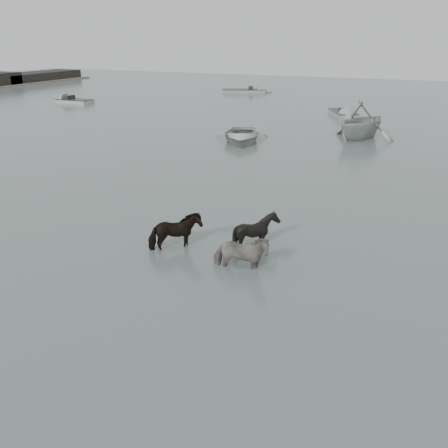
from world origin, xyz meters
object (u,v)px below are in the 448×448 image
at_px(pony_pinto, 241,246).
at_px(pony_dark, 176,229).
at_px(pony_black, 256,225).
at_px(rowboat_lead, 241,134).

xyz_separation_m(pony_pinto, pony_dark, (-2.41, 0.46, -0.02)).
distance_m(pony_pinto, pony_dark, 2.45).
xyz_separation_m(pony_pinto, pony_black, (-0.22, 1.84, -0.02)).
distance_m(pony_pinto, rowboat_lead, 18.58).
relative_size(pony_pinto, rowboat_lead, 0.36).
height_order(pony_pinto, pony_dark, pony_pinto).
relative_size(pony_dark, rowboat_lead, 0.29).
xyz_separation_m(pony_dark, rowboat_lead, (-4.65, 16.72, -0.20)).
bearing_deg(pony_dark, pony_black, -35.44).
bearing_deg(pony_pinto, pony_dark, 67.40).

